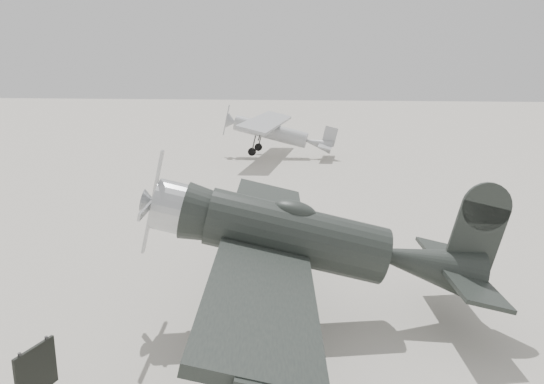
# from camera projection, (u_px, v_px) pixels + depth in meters

# --- Properties ---
(ground) EXTENTS (160.00, 160.00, 0.00)m
(ground) POSITION_uv_depth(u_px,v_px,m) (273.00, 258.00, 16.80)
(ground) COLOR #A69E93
(ground) RESTS_ON ground
(lowwing_monoplane) EXTENTS (8.26, 11.57, 3.72)m
(lowwing_monoplane) POSITION_uv_depth(u_px,v_px,m) (312.00, 241.00, 12.32)
(lowwing_monoplane) COLOR black
(lowwing_monoplane) RESTS_ON ground
(highwing_monoplane) EXTENTS (7.44, 10.49, 2.98)m
(highwing_monoplane) POSITION_uv_depth(u_px,v_px,m) (275.00, 129.00, 35.10)
(highwing_monoplane) COLOR #97999C
(highwing_monoplane) RESTS_ON ground
(sign_board) EXTENTS (0.28, 0.88, 1.29)m
(sign_board) POSITION_uv_depth(u_px,v_px,m) (36.00, 372.00, 9.18)
(sign_board) COLOR #333333
(sign_board) RESTS_ON ground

